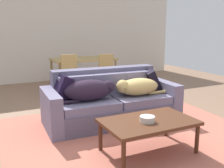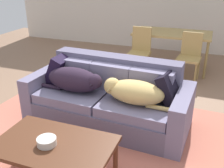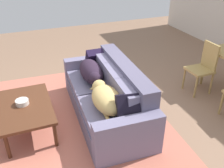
{
  "view_description": "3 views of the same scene",
  "coord_description": "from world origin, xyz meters",
  "px_view_note": "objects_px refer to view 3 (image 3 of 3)",
  "views": [
    {
      "loc": [
        -1.75,
        -3.57,
        1.53
      ],
      "look_at": [
        0.0,
        -0.03,
        0.67
      ],
      "focal_mm": 43.12,
      "sensor_mm": 36.0,
      "label": 1
    },
    {
      "loc": [
        1.24,
        -2.74,
        1.91
      ],
      "look_at": [
        0.18,
        0.08,
        0.6
      ],
      "focal_mm": 42.6,
      "sensor_mm": 36.0,
      "label": 2
    },
    {
      "loc": [
        3.14,
        -0.96,
        2.37
      ],
      "look_at": [
        0.14,
        0.23,
        0.57
      ],
      "focal_mm": 39.83,
      "sensor_mm": 36.0,
      "label": 3
    }
  ],
  "objects_px": {
    "throw_pillow_by_left_arm": "(97,60)",
    "coffee_table": "(26,108)",
    "couch": "(109,97)",
    "dog_on_left_cushion": "(91,72)",
    "dog_on_right_cushion": "(106,98)",
    "throw_pillow_by_right_arm": "(132,109)",
    "bowl_on_coffee_table": "(22,102)",
    "dining_chair_near_left": "(203,66)"
  },
  "relations": [
    {
      "from": "throw_pillow_by_right_arm",
      "to": "dog_on_left_cushion",
      "type": "bearing_deg",
      "value": -172.81
    },
    {
      "from": "coffee_table",
      "to": "bowl_on_coffee_table",
      "type": "height_order",
      "value": "bowl_on_coffee_table"
    },
    {
      "from": "dog_on_right_cushion",
      "to": "bowl_on_coffee_table",
      "type": "relative_size",
      "value": 4.73
    },
    {
      "from": "throw_pillow_by_left_arm",
      "to": "coffee_table",
      "type": "relative_size",
      "value": 0.36
    },
    {
      "from": "couch",
      "to": "coffee_table",
      "type": "height_order",
      "value": "couch"
    },
    {
      "from": "bowl_on_coffee_table",
      "to": "dog_on_right_cushion",
      "type": "bearing_deg",
      "value": 64.48
    },
    {
      "from": "dog_on_left_cushion",
      "to": "throw_pillow_by_right_arm",
      "type": "relative_size",
      "value": 2.4
    },
    {
      "from": "dog_on_right_cushion",
      "to": "coffee_table",
      "type": "distance_m",
      "value": 1.14
    },
    {
      "from": "throw_pillow_by_left_arm",
      "to": "dining_chair_near_left",
      "type": "xyz_separation_m",
      "value": [
        0.71,
        1.75,
        -0.11
      ]
    },
    {
      "from": "throw_pillow_by_right_arm",
      "to": "bowl_on_coffee_table",
      "type": "distance_m",
      "value": 1.56
    },
    {
      "from": "dog_on_left_cushion",
      "to": "throw_pillow_by_right_arm",
      "type": "distance_m",
      "value": 1.2
    },
    {
      "from": "bowl_on_coffee_table",
      "to": "couch",
      "type": "bearing_deg",
      "value": 84.26
    },
    {
      "from": "throw_pillow_by_right_arm",
      "to": "coffee_table",
      "type": "xyz_separation_m",
      "value": [
        -0.86,
        -1.22,
        -0.23
      ]
    },
    {
      "from": "dog_on_left_cushion",
      "to": "bowl_on_coffee_table",
      "type": "bearing_deg",
      "value": -72.87
    },
    {
      "from": "couch",
      "to": "dog_on_right_cushion",
      "type": "relative_size",
      "value": 2.52
    },
    {
      "from": "dog_on_left_cushion",
      "to": "throw_pillow_by_left_arm",
      "type": "height_order",
      "value": "throw_pillow_by_left_arm"
    },
    {
      "from": "dog_on_left_cushion",
      "to": "throw_pillow_by_left_arm",
      "type": "xyz_separation_m",
      "value": [
        -0.37,
        0.23,
        0.02
      ]
    },
    {
      "from": "dog_on_right_cushion",
      "to": "dining_chair_near_left",
      "type": "height_order",
      "value": "dining_chair_near_left"
    },
    {
      "from": "coffee_table",
      "to": "bowl_on_coffee_table",
      "type": "xyz_separation_m",
      "value": [
        -0.05,
        -0.04,
        0.08
      ]
    },
    {
      "from": "coffee_table",
      "to": "dining_chair_near_left",
      "type": "relative_size",
      "value": 1.22
    },
    {
      "from": "throw_pillow_by_right_arm",
      "to": "coffee_table",
      "type": "bearing_deg",
      "value": -125.21
    },
    {
      "from": "dog_on_left_cushion",
      "to": "dining_chair_near_left",
      "type": "height_order",
      "value": "dining_chair_near_left"
    },
    {
      "from": "dog_on_right_cushion",
      "to": "throw_pillow_by_left_arm",
      "type": "bearing_deg",
      "value": 169.64
    },
    {
      "from": "dog_on_left_cushion",
      "to": "bowl_on_coffee_table",
      "type": "height_order",
      "value": "dog_on_left_cushion"
    },
    {
      "from": "dog_on_left_cushion",
      "to": "dog_on_right_cushion",
      "type": "xyz_separation_m",
      "value": [
        0.79,
        -0.04,
        -0.02
      ]
    },
    {
      "from": "bowl_on_coffee_table",
      "to": "throw_pillow_by_left_arm",
      "type": "bearing_deg",
      "value": 115.99
    },
    {
      "from": "dog_on_right_cushion",
      "to": "bowl_on_coffee_table",
      "type": "height_order",
      "value": "dog_on_right_cushion"
    },
    {
      "from": "dining_chair_near_left",
      "to": "throw_pillow_by_left_arm",
      "type": "bearing_deg",
      "value": -112.35
    },
    {
      "from": "dog_on_left_cushion",
      "to": "throw_pillow_by_right_arm",
      "type": "xyz_separation_m",
      "value": [
        1.19,
        0.15,
        0.01
      ]
    },
    {
      "from": "dining_chair_near_left",
      "to": "dog_on_left_cushion",
      "type": "bearing_deg",
      "value": -99.95
    },
    {
      "from": "couch",
      "to": "dog_on_left_cushion",
      "type": "distance_m",
      "value": 0.51
    },
    {
      "from": "dog_on_left_cushion",
      "to": "coffee_table",
      "type": "xyz_separation_m",
      "value": [
        0.33,
        -1.07,
        -0.22
      ]
    },
    {
      "from": "throw_pillow_by_left_arm",
      "to": "coffee_table",
      "type": "distance_m",
      "value": 1.5
    },
    {
      "from": "couch",
      "to": "dog_on_right_cushion",
      "type": "bearing_deg",
      "value": -22.81
    },
    {
      "from": "couch",
      "to": "bowl_on_coffee_table",
      "type": "bearing_deg",
      "value": -92.84
    },
    {
      "from": "couch",
      "to": "throw_pillow_by_right_arm",
      "type": "bearing_deg",
      "value": 3.64
    },
    {
      "from": "throw_pillow_by_left_arm",
      "to": "bowl_on_coffee_table",
      "type": "relative_size",
      "value": 2.2
    },
    {
      "from": "throw_pillow_by_left_arm",
      "to": "bowl_on_coffee_table",
      "type": "xyz_separation_m",
      "value": [
        0.65,
        -1.34,
        -0.16
      ]
    },
    {
      "from": "dog_on_right_cushion",
      "to": "throw_pillow_by_right_arm",
      "type": "bearing_deg",
      "value": 28.83
    },
    {
      "from": "throw_pillow_by_left_arm",
      "to": "bowl_on_coffee_table",
      "type": "distance_m",
      "value": 1.5
    },
    {
      "from": "dog_on_left_cushion",
      "to": "throw_pillow_by_left_arm",
      "type": "distance_m",
      "value": 0.44
    },
    {
      "from": "coffee_table",
      "to": "throw_pillow_by_left_arm",
      "type": "bearing_deg",
      "value": 118.27
    }
  ]
}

